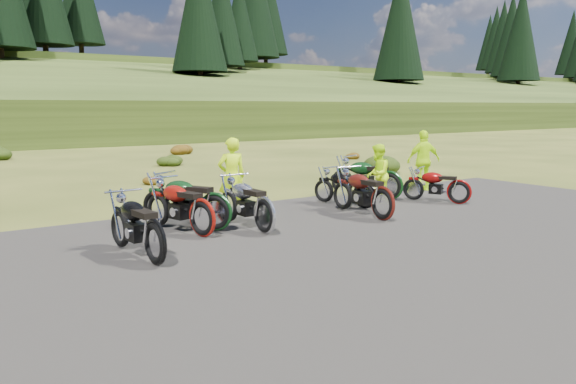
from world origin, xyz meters
TOP-DOWN VIEW (x-y plane):
  - ground at (0.00, 0.00)m, footprint 300.00×300.00m
  - gravel_pad at (0.00, -2.00)m, footprint 20.00×12.00m
  - conifer_26 at (21.00, 49.00)m, footprint 6.16×6.16m
  - conifer_27 at (27.00, 55.00)m, footprint 5.72×5.72m
  - conifer_28 at (33.00, 61.00)m, footprint 5.28×5.28m
  - conifer_30 at (45.00, 73.00)m, footprint 7.48×7.48m
  - conifer_31 at (51.00, 48.00)m, footprint 7.04×7.04m
  - conifer_32 at (57.00, 54.00)m, footprint 6.60×6.60m
  - conifer_33 at (63.00, 60.00)m, footprint 6.16×6.16m
  - conifer_34 at (69.00, 66.00)m, footprint 5.72×5.72m
  - conifer_35 at (75.00, 72.00)m, footprint 5.28×5.28m
  - conifer_36 at (81.00, 78.00)m, footprint 7.92×7.92m
  - conifer_37 at (87.00, 53.00)m, footprint 7.48×7.48m
  - conifer_38 at (93.00, 59.00)m, footprint 7.04×7.04m
  - conifer_39 at (99.00, 65.00)m, footprint 6.60×6.60m
  - conifer_40 at (105.00, 71.00)m, footprint 6.16×6.16m
  - conifer_41 at (111.00, 77.00)m, footprint 5.72×5.72m
  - conifer_45 at (135.00, 70.00)m, footprint 7.04×7.04m
  - shrub_4 at (-0.40, 9.20)m, footprint 0.77×0.77m
  - shrub_5 at (2.50, 14.50)m, footprint 1.03×1.03m
  - shrub_6 at (5.40, 19.80)m, footprint 1.30×1.30m
  - shrub_7 at (8.30, 7.10)m, footprint 1.56×1.56m
  - shrub_8 at (11.20, 12.40)m, footprint 0.77×0.77m
  - motorcycle_0 at (-3.95, -0.19)m, footprint 0.87×2.22m
  - motorcycle_1 at (-2.43, 1.19)m, footprint 1.23×2.30m
  - motorcycle_2 at (-1.94, 1.56)m, footprint 1.80×2.38m
  - motorcycle_3 at (-1.26, 0.72)m, footprint 0.76×2.19m
  - motorcycle_4 at (1.68, 0.33)m, footprint 0.85×2.26m
  - motorcycle_5 at (2.39, 1.71)m, footprint 1.12×2.04m
  - motorcycle_6 at (4.88, 0.74)m, footprint 1.37×1.94m
  - motorcycle_7 at (3.87, 2.29)m, footprint 1.47×2.42m
  - person_middle at (-0.84, 2.83)m, footprint 0.76×0.58m
  - person_right_a at (3.11, 2.01)m, footprint 0.99×0.95m
  - person_right_b at (5.99, 2.98)m, footprint 1.18×0.78m

SIDE VIEW (x-z plane):
  - ground at x=0.00m, z-range 0.00..0.00m
  - gravel_pad at x=0.00m, z-range -0.02..0.02m
  - motorcycle_0 at x=-3.95m, z-range -0.57..0.57m
  - motorcycle_1 at x=-2.43m, z-range -0.57..0.57m
  - motorcycle_2 at x=-1.94m, z-range -0.60..0.60m
  - motorcycle_3 at x=-1.26m, z-range -0.57..0.57m
  - motorcycle_4 at x=1.68m, z-range -0.58..0.58m
  - motorcycle_5 at x=2.39m, z-range -0.51..0.51m
  - motorcycle_6 at x=4.88m, z-range -0.49..0.49m
  - motorcycle_7 at x=3.87m, z-range -0.60..0.60m
  - shrub_4 at x=-0.40m, z-range 0.00..0.45m
  - shrub_8 at x=11.20m, z-range 0.00..0.45m
  - shrub_5 at x=2.50m, z-range 0.00..0.61m
  - shrub_6 at x=5.40m, z-range 0.00..0.77m
  - shrub_7 at x=8.30m, z-range 0.00..0.92m
  - person_right_a at x=3.11m, z-range 0.00..1.60m
  - person_right_b at x=5.99m, z-range 0.00..1.86m
  - person_middle at x=-0.84m, z-range 0.00..1.86m
  - conifer_26 at x=21.00m, z-range 5.37..21.37m
  - conifer_27 at x=27.00m, z-range 6.56..21.56m
  - conifer_31 at x=51.00m, z-range 5.18..23.18m
  - conifer_28 at x=33.00m, z-range 7.76..21.76m
  - conifer_32 at x=57.00m, z-range 6.37..23.37m
  - conifer_33 at x=63.00m, z-range 7.56..23.56m
  - conifer_37 at x=87.00m, z-range 6.17..25.17m
  - conifer_34 at x=69.00m, z-range 8.76..23.76m
  - conifer_38 at x=93.00m, z-range 7.37..25.37m
  - conifer_35 at x=75.00m, z-range 9.95..23.95m
  - conifer_39 at x=99.00m, z-range 8.56..25.56m
  - conifer_41 at x=111.00m, z-range 10.15..25.15m
  - conifer_40 at x=105.00m, z-range 9.76..25.76m
  - conifer_45 at x=135.00m, z-range 9.56..27.56m
  - conifer_30 at x=45.00m, z-range 10.16..29.16m
  - conifer_36 at x=81.00m, z-range 10.16..30.16m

